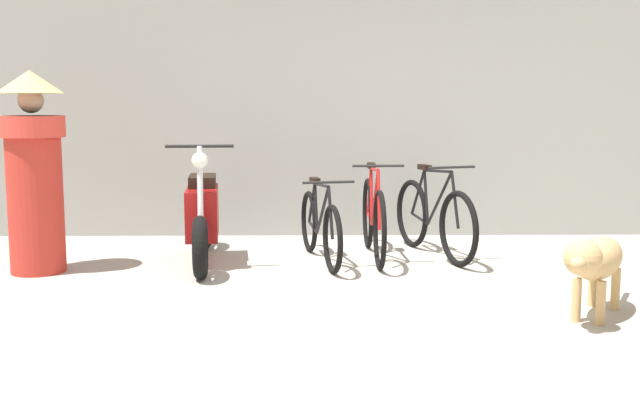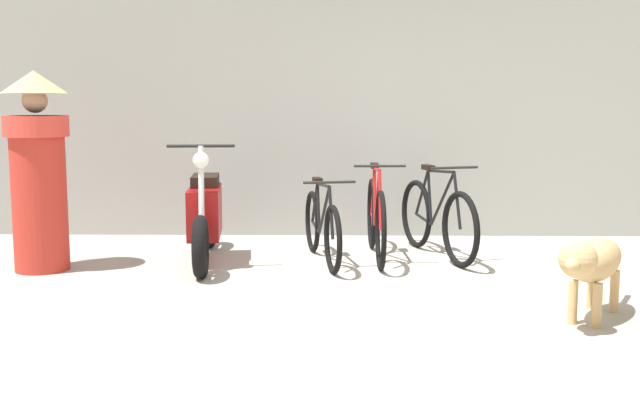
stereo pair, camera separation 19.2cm
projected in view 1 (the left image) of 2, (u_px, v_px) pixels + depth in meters
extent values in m
plane|color=#9E998E|center=(394.00, 303.00, 5.49)|extent=(60.00, 60.00, 0.00)
cube|color=gray|center=(366.00, 87.00, 8.17)|extent=(9.49, 0.20, 3.27)
torus|color=black|center=(333.00, 239.00, 6.39)|extent=(0.17, 0.60, 0.60)
torus|color=black|center=(309.00, 222.00, 7.34)|extent=(0.17, 0.60, 0.60)
cylinder|color=black|center=(323.00, 210.00, 6.73)|extent=(0.13, 0.48, 0.50)
cylinder|color=black|center=(316.00, 208.00, 7.01)|extent=(0.05, 0.13, 0.46)
cylinder|color=black|center=(322.00, 185.00, 6.75)|extent=(0.14, 0.56, 0.06)
cylinder|color=black|center=(313.00, 227.00, 7.17)|extent=(0.10, 0.37, 0.07)
cylinder|color=black|center=(312.00, 203.00, 7.18)|extent=(0.09, 0.29, 0.42)
cylinder|color=black|center=(331.00, 213.00, 6.43)|extent=(0.06, 0.18, 0.44)
cube|color=black|center=(315.00, 180.00, 7.02)|extent=(0.11, 0.19, 0.05)
cylinder|color=black|center=(329.00, 182.00, 6.47)|extent=(0.46, 0.12, 0.02)
torus|color=black|center=(380.00, 230.00, 6.54)|extent=(0.06, 0.71, 0.71)
torus|color=black|center=(368.00, 213.00, 7.54)|extent=(0.06, 0.71, 0.71)
cylinder|color=red|center=(375.00, 198.00, 6.90)|extent=(0.04, 0.50, 0.58)
cylinder|color=red|center=(372.00, 196.00, 7.19)|extent=(0.03, 0.13, 0.53)
cylinder|color=red|center=(375.00, 169.00, 6.92)|extent=(0.04, 0.58, 0.06)
cylinder|color=red|center=(370.00, 219.00, 7.36)|extent=(0.04, 0.38, 0.08)
cylinder|color=red|center=(369.00, 191.00, 7.38)|extent=(0.04, 0.30, 0.49)
cylinder|color=red|center=(379.00, 200.00, 6.58)|extent=(0.03, 0.18, 0.52)
cube|color=black|center=(371.00, 165.00, 7.20)|extent=(0.07, 0.18, 0.05)
cylinder|color=black|center=(378.00, 166.00, 6.62)|extent=(0.46, 0.04, 0.02)
torus|color=black|center=(458.00, 229.00, 6.67)|extent=(0.25, 0.67, 0.69)
torus|color=black|center=(412.00, 213.00, 7.59)|extent=(0.25, 0.67, 0.69)
cylinder|color=black|center=(439.00, 199.00, 7.00)|extent=(0.17, 0.47, 0.57)
cylinder|color=black|center=(426.00, 197.00, 7.26)|extent=(0.06, 0.13, 0.52)
cylinder|color=black|center=(438.00, 171.00, 7.01)|extent=(0.19, 0.55, 0.06)
cylinder|color=black|center=(420.00, 218.00, 7.42)|extent=(0.14, 0.36, 0.08)
cylinder|color=black|center=(418.00, 192.00, 7.43)|extent=(0.11, 0.29, 0.48)
cylinder|color=black|center=(455.00, 200.00, 6.70)|extent=(0.08, 0.17, 0.51)
cube|color=black|center=(424.00, 167.00, 7.27)|extent=(0.12, 0.19, 0.05)
cylinder|color=black|center=(452.00, 167.00, 6.73)|extent=(0.45, 0.16, 0.02)
torus|color=black|center=(200.00, 248.00, 6.19)|extent=(0.18, 0.54, 0.53)
torus|color=black|center=(205.00, 222.00, 7.51)|extent=(0.18, 0.54, 0.53)
cube|color=maroon|center=(202.00, 212.00, 6.82)|extent=(0.36, 0.82, 0.45)
cube|color=black|center=(202.00, 181.00, 6.93)|extent=(0.29, 0.53, 0.10)
cylinder|color=silver|center=(200.00, 183.00, 6.37)|extent=(0.07, 0.15, 0.63)
cylinder|color=silver|center=(200.00, 234.00, 6.28)|extent=(0.06, 0.23, 0.23)
cylinder|color=black|center=(200.00, 146.00, 6.38)|extent=(0.58, 0.09, 0.03)
sphere|color=silver|center=(200.00, 160.00, 6.36)|extent=(0.15, 0.15, 0.14)
ellipsoid|color=tan|center=(598.00, 258.00, 5.12)|extent=(0.64, 0.77, 0.28)
cylinder|color=tan|center=(601.00, 303.00, 4.92)|extent=(0.09, 0.09, 0.30)
cylinder|color=tan|center=(576.00, 300.00, 5.01)|extent=(0.09, 0.09, 0.30)
cylinder|color=tan|center=(616.00, 289.00, 5.30)|extent=(0.09, 0.09, 0.30)
cylinder|color=tan|center=(593.00, 286.00, 5.39)|extent=(0.09, 0.09, 0.30)
sphere|color=tan|center=(583.00, 258.00, 4.75)|extent=(0.34, 0.34, 0.24)
ellipsoid|color=tan|center=(579.00, 263.00, 4.67)|extent=(0.15, 0.16, 0.09)
cylinder|color=tan|center=(614.00, 250.00, 5.54)|extent=(0.21, 0.28, 0.15)
cylinder|color=#B72D23|center=(35.00, 195.00, 6.41)|extent=(0.60, 0.60, 1.35)
cylinder|color=#D63C32|center=(32.00, 126.00, 6.34)|extent=(0.71, 0.71, 0.18)
sphere|color=tan|center=(31.00, 100.00, 6.31)|extent=(0.28, 0.28, 0.21)
cone|color=tan|center=(30.00, 82.00, 6.29)|extent=(0.73, 0.73, 0.19)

